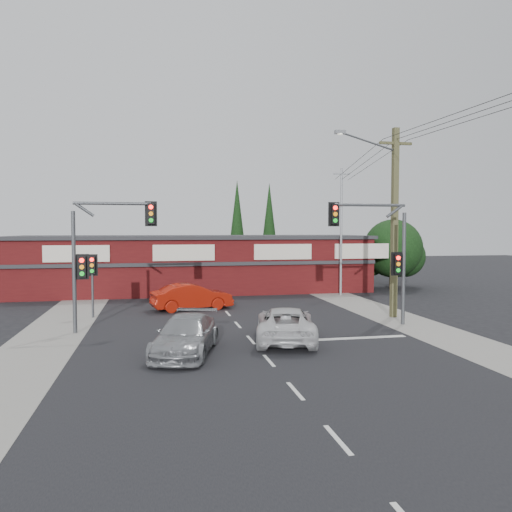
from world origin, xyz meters
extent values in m
plane|color=black|center=(0.00, 0.00, 0.00)|extent=(120.00, 120.00, 0.00)
cube|color=black|center=(0.00, 5.00, 0.01)|extent=(14.00, 70.00, 0.01)
cube|color=gray|center=(-8.50, 5.00, 0.01)|extent=(3.00, 70.00, 0.02)
cube|color=gray|center=(8.50, 5.00, 0.01)|extent=(3.00, 70.00, 0.02)
cube|color=silver|center=(3.50, -1.50, 0.01)|extent=(6.50, 0.35, 0.01)
imported|color=silver|center=(1.41, -1.34, 0.71)|extent=(3.45, 5.51, 1.42)
imported|color=#989A9C|center=(-2.83, -2.75, 0.71)|extent=(3.21, 5.23, 1.42)
imported|color=#9D1809|center=(-1.86, 7.64, 0.77)|extent=(4.91, 2.61, 1.54)
cube|color=silver|center=(0.00, -11.18, 0.01)|extent=(0.12, 1.60, 0.01)
cube|color=silver|center=(0.00, -7.77, 0.01)|extent=(0.12, 1.60, 0.01)
cube|color=silver|center=(0.00, -4.36, 0.01)|extent=(0.12, 1.60, 0.01)
cube|color=silver|center=(0.00, -0.95, 0.01)|extent=(0.12, 1.60, 0.01)
cube|color=silver|center=(0.00, 2.46, 0.01)|extent=(0.12, 1.60, 0.01)
cube|color=silver|center=(0.00, 5.87, 0.01)|extent=(0.12, 1.60, 0.01)
cube|color=silver|center=(0.00, 9.28, 0.01)|extent=(0.12, 1.60, 0.01)
cube|color=silver|center=(0.00, 12.70, 0.01)|extent=(0.12, 1.60, 0.01)
cube|color=#430D0E|center=(-1.00, 17.00, 2.00)|extent=(26.00, 8.00, 4.00)
cube|color=#2D2D30|center=(-1.00, 17.00, 4.10)|extent=(26.40, 8.40, 0.25)
cube|color=beige|center=(-9.00, 12.95, 3.10)|extent=(4.20, 0.12, 1.10)
cube|color=beige|center=(-2.00, 12.95, 3.10)|extent=(4.20, 0.12, 1.10)
cube|color=beige|center=(5.00, 12.95, 3.10)|extent=(4.20, 0.12, 1.10)
cube|color=beige|center=(11.00, 12.95, 3.10)|extent=(4.20, 0.12, 1.10)
cube|color=#2D2D30|center=(-1.00, 12.90, 2.30)|extent=(26.00, 0.15, 0.25)
cylinder|color=#2D2116|center=(14.50, 15.00, 0.90)|extent=(0.50, 0.50, 1.80)
sphere|color=black|center=(14.50, 15.00, 3.20)|extent=(4.60, 4.60, 4.60)
sphere|color=black|center=(16.00, 16.00, 2.50)|extent=(3.40, 3.40, 3.40)
sphere|color=black|center=(13.20, 16.40, 2.30)|extent=(2.80, 2.80, 2.80)
cylinder|color=#2D2116|center=(3.50, 24.00, 1.00)|extent=(0.24, 0.24, 2.00)
cone|color=black|center=(3.50, 24.00, 5.50)|extent=(1.80, 1.80, 7.50)
cylinder|color=#2D2116|center=(7.00, 26.00, 1.00)|extent=(0.24, 0.24, 2.00)
cone|color=black|center=(7.00, 26.00, 5.50)|extent=(1.80, 1.80, 7.50)
cylinder|color=#47494C|center=(-7.50, 2.00, 2.75)|extent=(0.18, 0.18, 5.50)
cylinder|color=#47494C|center=(-5.80, 2.00, 5.85)|extent=(3.40, 0.14, 0.14)
cylinder|color=#47494C|center=(-6.99, 2.00, 5.55)|extent=(0.82, 0.14, 0.63)
cube|color=black|center=(-4.10, 2.00, 5.40)|extent=(0.32, 0.22, 0.95)
cube|color=black|center=(-4.10, 2.07, 5.40)|extent=(0.55, 0.04, 1.15)
cylinder|color=#FF0C07|center=(-4.10, 1.87, 5.70)|extent=(0.20, 0.06, 0.20)
cylinder|color=orange|center=(-4.10, 1.87, 5.40)|extent=(0.20, 0.06, 0.20)
cylinder|color=#0CE526|center=(-4.10, 1.87, 5.10)|extent=(0.20, 0.06, 0.20)
cube|color=black|center=(-7.15, 2.00, 3.00)|extent=(0.32, 0.22, 0.95)
cube|color=black|center=(-7.15, 2.07, 3.00)|extent=(0.55, 0.04, 1.15)
cylinder|color=#FF0C07|center=(-7.15, 1.87, 3.30)|extent=(0.20, 0.06, 0.20)
cylinder|color=orange|center=(-7.15, 1.87, 3.00)|extent=(0.20, 0.06, 0.20)
cylinder|color=#0CE526|center=(-7.15, 1.87, 2.70)|extent=(0.20, 0.06, 0.20)
cylinder|color=#47494C|center=(8.00, 1.00, 2.75)|extent=(0.18, 0.18, 5.50)
cylinder|color=#47494C|center=(6.20, 1.00, 5.85)|extent=(3.60, 0.14, 0.14)
cylinder|color=#47494C|center=(7.46, 1.00, 5.55)|extent=(0.82, 0.14, 0.63)
cube|color=black|center=(4.40, 1.00, 5.40)|extent=(0.32, 0.22, 0.95)
cube|color=black|center=(4.40, 1.07, 5.40)|extent=(0.55, 0.04, 1.15)
cylinder|color=#FF0C07|center=(4.40, 0.87, 5.70)|extent=(0.20, 0.06, 0.20)
cylinder|color=orange|center=(4.40, 0.87, 5.40)|extent=(0.20, 0.06, 0.20)
cylinder|color=#0CE526|center=(4.40, 0.87, 5.10)|extent=(0.20, 0.06, 0.20)
cube|color=black|center=(7.65, 1.00, 3.00)|extent=(0.32, 0.22, 0.95)
cube|color=black|center=(7.65, 1.07, 3.00)|extent=(0.55, 0.04, 1.15)
cylinder|color=#FF0C07|center=(7.65, 0.87, 3.30)|extent=(0.20, 0.06, 0.20)
cylinder|color=orange|center=(7.65, 0.87, 3.00)|extent=(0.20, 0.06, 0.20)
cylinder|color=#0CE526|center=(7.65, 0.87, 2.70)|extent=(0.20, 0.06, 0.20)
cylinder|color=#47494C|center=(-7.20, 6.00, 1.50)|extent=(0.12, 0.12, 3.00)
cube|color=black|center=(-7.20, 6.00, 2.80)|extent=(0.32, 0.22, 0.95)
cube|color=black|center=(-7.20, 6.07, 2.80)|extent=(0.55, 0.04, 1.15)
cylinder|color=#FF0C07|center=(-7.20, 5.87, 3.10)|extent=(0.20, 0.06, 0.20)
cylinder|color=orange|center=(-7.20, 5.87, 2.80)|extent=(0.20, 0.06, 0.20)
cylinder|color=#0CE526|center=(-7.20, 5.87, 2.50)|extent=(0.20, 0.06, 0.20)
cube|color=brown|center=(8.50, 3.00, 5.00)|extent=(0.30, 0.30, 10.00)
cube|color=brown|center=(8.50, 3.00, 9.20)|extent=(1.80, 0.14, 0.14)
cylinder|color=#47494C|center=(6.90, 2.85, 9.20)|extent=(3.23, 0.39, 0.89)
cube|color=slate|center=(5.30, 2.70, 9.60)|extent=(0.55, 0.25, 0.18)
cylinder|color=silver|center=(5.30, 2.70, 9.50)|extent=(0.28, 0.28, 0.05)
cylinder|color=gray|center=(9.00, 12.00, 4.50)|extent=(0.16, 0.16, 9.00)
cube|color=gray|center=(9.00, 12.00, 8.60)|extent=(1.20, 0.10, 0.10)
cylinder|color=black|center=(8.15, 7.50, 8.80)|extent=(0.73, 9.01, 1.22)
cylinder|color=black|center=(8.75, 7.50, 8.80)|extent=(0.52, 9.00, 1.22)
cylinder|color=black|center=(9.34, 7.50, 8.80)|extent=(0.31, 9.00, 1.22)
camera|label=1|loc=(-3.92, -21.42, 4.66)|focal=35.00mm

